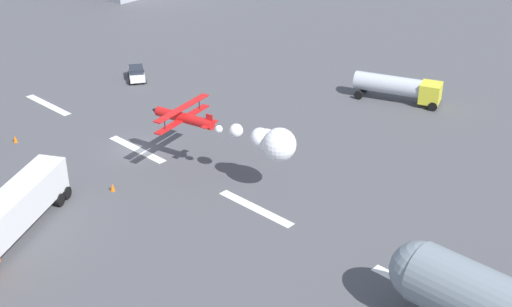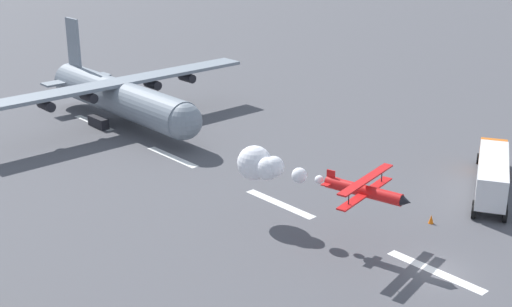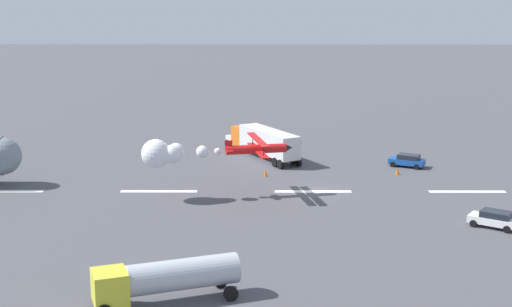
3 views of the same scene
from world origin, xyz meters
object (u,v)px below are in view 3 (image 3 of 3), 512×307
object	(u,v)px
semi_truck_orange	(263,141)
traffic_cone_near	(397,171)
traffic_cone_far	(266,173)
stunt_biplane_red	(180,153)
airport_staff_sedan	(494,219)
fuel_tanker_truck	(165,278)
followme_car_yellow	(407,160)

from	to	relation	value
semi_truck_orange	traffic_cone_near	world-z (taller)	semi_truck_orange
traffic_cone_near	traffic_cone_far	xyz separation A→B (m)	(15.05, 0.87, 0.00)
stunt_biplane_red	airport_staff_sedan	distance (m)	30.24
traffic_cone_far	airport_staff_sedan	bearing A→B (deg)	137.44
traffic_cone_near	semi_truck_orange	bearing A→B (deg)	-29.60
semi_truck_orange	traffic_cone_far	world-z (taller)	semi_truck_orange
fuel_tanker_truck	followme_car_yellow	world-z (taller)	fuel_tanker_truck
semi_truck_orange	followme_car_yellow	distance (m)	17.86
followme_car_yellow	traffic_cone_far	size ratio (longest dim) A/B	5.94
traffic_cone_far	semi_truck_orange	bearing A→B (deg)	-88.76
fuel_tanker_truck	airport_staff_sedan	world-z (taller)	fuel_tanker_truck
semi_truck_orange	airport_staff_sedan	bearing A→B (deg)	125.90
traffic_cone_near	traffic_cone_far	bearing A→B (deg)	3.32
semi_truck_orange	fuel_tanker_truck	bearing A→B (deg)	81.18
semi_truck_orange	fuel_tanker_truck	size ratio (longest dim) A/B	1.43
fuel_tanker_truck	traffic_cone_far	bearing A→B (deg)	-101.54
semi_truck_orange	traffic_cone_far	xyz separation A→B (m)	(-0.21, 9.54, -1.75)
fuel_tanker_truck	traffic_cone_far	size ratio (longest dim) A/B	13.30
airport_staff_sedan	traffic_cone_near	distance (m)	19.85
followme_car_yellow	airport_staff_sedan	size ratio (longest dim) A/B	1.00
semi_truck_orange	traffic_cone_far	distance (m)	9.71
followme_car_yellow	traffic_cone_far	distance (m)	17.50
fuel_tanker_truck	traffic_cone_near	xyz separation A→B (m)	(-22.09, -35.31, -1.37)
semi_truck_orange	traffic_cone_near	xyz separation A→B (m)	(-15.26, 8.67, -1.75)
airport_staff_sedan	traffic_cone_far	xyz separation A→B (m)	(19.98, -18.35, -0.44)
followme_car_yellow	fuel_tanker_truck	bearing A→B (deg)	58.47
fuel_tanker_truck	airport_staff_sedan	bearing A→B (deg)	-149.22
fuel_tanker_truck	stunt_biplane_red	bearing A→B (deg)	-86.38
fuel_tanker_truck	semi_truck_orange	bearing A→B (deg)	-98.82
semi_truck_orange	traffic_cone_near	bearing A→B (deg)	150.40
fuel_tanker_truck	traffic_cone_far	world-z (taller)	fuel_tanker_truck
fuel_tanker_truck	traffic_cone_near	bearing A→B (deg)	-122.03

